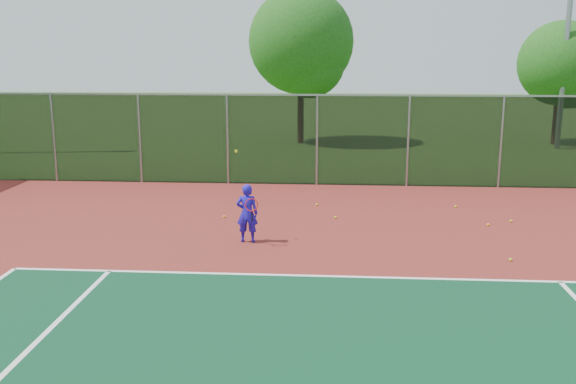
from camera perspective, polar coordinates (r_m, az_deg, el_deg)
name	(u,v)px	position (r m, az deg, el deg)	size (l,w,h in m)	color
ground	(492,350)	(10.48, 17.72, -13.23)	(120.00, 120.00, 0.00)	#305B1A
court_apron	(466,299)	(12.27, 15.55, -9.19)	(30.00, 20.00, 0.02)	maroon
fence_back	(408,140)	(21.51, 10.63, 4.57)	(30.00, 0.06, 3.03)	black
tennis_player	(247,213)	(15.05, -3.65, -1.88)	(0.59, 0.58, 2.18)	#2014BE
practice_ball_0	(224,216)	(17.42, -5.68, -2.18)	(0.07, 0.07, 0.07)	yellow
practice_ball_1	(488,225)	(17.32, 17.37, -2.78)	(0.07, 0.07, 0.07)	yellow
practice_ball_2	(456,207)	(19.05, 14.69, -1.26)	(0.07, 0.07, 0.07)	yellow
practice_ball_3	(335,217)	(17.29, 4.23, -2.27)	(0.07, 0.07, 0.07)	yellow
practice_ball_5	(511,221)	(17.88, 19.22, -2.44)	(0.07, 0.07, 0.07)	yellow
practice_ball_6	(317,205)	(18.68, 2.58, -1.13)	(0.07, 0.07, 0.07)	yellow
practice_ball_7	(511,260)	(14.63, 19.18, -5.69)	(0.07, 0.07, 0.07)	yellow
floodlight_n	(570,4)	(31.99, 23.77, 15.01)	(0.90, 0.40, 11.32)	gray
tree_back_left	(303,46)	(31.30, 1.33, 12.82)	(5.03, 5.03, 7.38)	#352113
tree_back_mid	(563,67)	(33.45, 23.27, 10.15)	(3.98, 3.98, 5.85)	#352113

